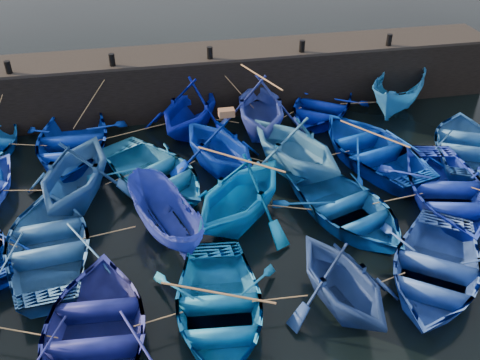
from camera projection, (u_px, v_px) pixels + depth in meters
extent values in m
plane|color=black|center=(261.00, 258.00, 16.04)|extent=(120.00, 120.00, 0.00)
cube|color=black|center=(208.00, 81.00, 23.88)|extent=(26.00, 2.50, 2.50)
cube|color=black|center=(207.00, 52.00, 23.15)|extent=(26.00, 2.50, 0.12)
cylinder|color=black|center=(8.00, 67.00, 20.94)|extent=(0.24, 0.24, 0.50)
cylinder|color=black|center=(112.00, 60.00, 21.59)|extent=(0.24, 0.24, 0.50)
cylinder|color=black|center=(210.00, 53.00, 22.24)|extent=(0.24, 0.24, 0.50)
cylinder|color=black|center=(302.00, 46.00, 22.89)|extent=(0.24, 0.24, 0.50)
cylinder|color=black|center=(389.00, 40.00, 23.55)|extent=(0.24, 0.24, 0.50)
imported|color=#022399|center=(71.00, 142.00, 20.59)|extent=(4.42, 5.97, 1.20)
imported|color=#010F9A|center=(190.00, 107.00, 21.82)|extent=(5.58, 5.81, 2.36)
imported|color=#273BA4|center=(260.00, 106.00, 21.79)|extent=(4.63, 5.19, 2.47)
imported|color=#001494|center=(321.00, 106.00, 23.37)|extent=(5.87, 6.18, 1.04)
imported|color=#1F68B1|center=(399.00, 91.00, 23.57)|extent=(4.62, 5.11, 1.94)
imported|color=navy|center=(75.00, 171.00, 17.77)|extent=(5.16, 5.58, 2.44)
imported|color=#196EB5|center=(154.00, 173.00, 18.94)|extent=(5.82, 6.30, 1.06)
imported|color=#00239E|center=(219.00, 145.00, 19.39)|extent=(5.10, 5.41, 2.26)
imported|color=#3075BC|center=(295.00, 144.00, 19.20)|extent=(5.62, 5.94, 2.46)
imported|color=#002B94|center=(372.00, 148.00, 20.28)|extent=(5.31, 6.45, 1.17)
imported|color=#235BA3|center=(466.00, 144.00, 20.61)|extent=(5.50, 6.18, 1.06)
imported|color=#295EA1|center=(49.00, 243.00, 15.76)|extent=(4.25, 5.59, 1.09)
imported|color=#20329E|center=(164.00, 217.00, 16.41)|extent=(2.81, 4.28, 1.55)
imported|color=blue|center=(240.00, 192.00, 16.81)|extent=(5.93, 5.95, 2.37)
imported|color=#0C4D97|center=(347.00, 208.00, 17.23)|extent=(5.06, 5.96, 1.05)
imported|color=#1630C8|center=(447.00, 190.00, 17.99)|extent=(5.04, 6.21, 1.14)
imported|color=navy|center=(96.00, 332.00, 13.00)|extent=(4.29, 5.71, 1.12)
imported|color=blue|center=(218.00, 308.00, 13.72)|extent=(3.98, 5.23, 1.02)
imported|color=navy|center=(342.00, 278.00, 13.92)|extent=(4.02, 4.40, 1.98)
imported|color=#264CA7|center=(435.00, 269.00, 14.88)|extent=(5.93, 6.28, 1.06)
cube|color=brown|center=(226.00, 113.00, 18.73)|extent=(0.56, 0.34, 0.26)
cylinder|color=tan|center=(28.00, 145.00, 20.52)|extent=(1.46, 0.47, 0.04)
cylinder|color=tan|center=(133.00, 132.00, 21.39)|extent=(2.96, 1.00, 0.04)
cylinder|color=tan|center=(225.00, 121.00, 22.17)|extent=(1.04, 0.60, 0.04)
cylinder|color=tan|center=(291.00, 113.00, 22.76)|extent=(1.17, 0.89, 0.04)
cylinder|color=tan|center=(360.00, 103.00, 23.58)|extent=(1.73, 0.19, 0.04)
cylinder|color=tan|center=(24.00, 190.00, 17.99)|extent=(1.79, 0.38, 0.04)
cylinder|color=tan|center=(117.00, 180.00, 18.54)|extent=(0.81, 0.47, 0.04)
cylinder|color=tan|center=(187.00, 165.00, 19.32)|extent=(0.63, 0.51, 0.04)
cylinder|color=tan|center=(256.00, 159.00, 19.65)|extent=(0.87, 0.72, 0.04)
cylinder|color=tan|center=(333.00, 154.00, 19.94)|extent=(1.36, 0.28, 0.04)
cylinder|color=tan|center=(419.00, 146.00, 20.45)|extent=(1.93, 0.41, 0.04)
cylinder|color=tan|center=(7.00, 242.00, 15.78)|extent=(0.67, 0.59, 0.04)
cylinder|color=tan|center=(108.00, 233.00, 16.14)|extent=(1.64, 0.31, 0.04)
cylinder|color=tan|center=(203.00, 216.00, 16.85)|extent=(0.66, 0.32, 0.04)
cylinder|color=tan|center=(294.00, 208.00, 17.19)|extent=(1.59, 0.65, 0.04)
cylinder|color=tan|center=(398.00, 199.00, 17.61)|extent=(1.86, 0.26, 0.04)
cylinder|color=tan|center=(8.00, 329.00, 13.09)|extent=(2.47, 1.08, 0.04)
cylinder|color=tan|center=(159.00, 319.00, 13.35)|extent=(1.25, 0.26, 0.04)
cylinder|color=tan|center=(280.00, 298.00, 13.93)|extent=(1.48, 0.12, 0.04)
cylinder|color=tan|center=(389.00, 279.00, 14.51)|extent=(1.10, 0.32, 0.04)
cylinder|color=tan|center=(0.00, 103.00, 21.20)|extent=(1.15, 0.73, 2.09)
cylinder|color=tan|center=(93.00, 98.00, 21.62)|extent=(1.89, 1.17, 2.10)
cylinder|color=tan|center=(199.00, 84.00, 22.72)|extent=(1.14, 0.20, 2.09)
cylinder|color=tan|center=(232.00, 84.00, 22.72)|extent=(1.76, 0.77, 2.09)
cylinder|color=tan|center=(308.00, 74.00, 23.64)|extent=(0.71, 0.18, 2.08)
cylinder|color=tan|center=(388.00, 68.00, 24.19)|extent=(0.23, 0.05, 2.07)
cylinder|color=#99724C|center=(261.00, 77.00, 21.08)|extent=(1.08, 2.84, 0.06)
cylinder|color=#99724C|center=(374.00, 134.00, 19.94)|extent=(1.77, 2.49, 0.06)
cylinder|color=#99724C|center=(240.00, 159.00, 16.13)|extent=(2.34, 1.97, 0.06)
cylinder|color=#99724C|center=(217.00, 293.00, 13.41)|extent=(2.74, 1.32, 0.06)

